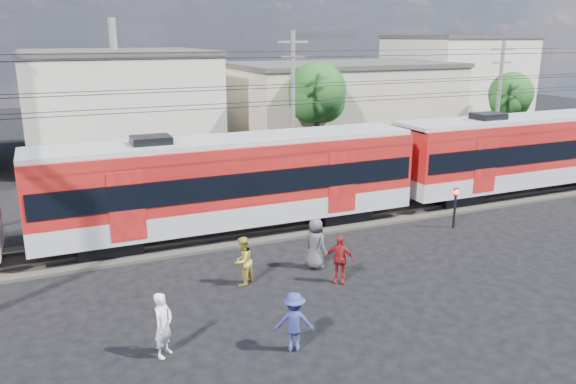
% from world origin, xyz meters
% --- Properties ---
extents(ground, '(120.00, 120.00, 0.00)m').
position_xyz_m(ground, '(0.00, 0.00, 0.00)').
color(ground, black).
rests_on(ground, ground).
extents(track_bed, '(70.00, 3.40, 0.12)m').
position_xyz_m(track_bed, '(0.00, 8.00, 0.06)').
color(track_bed, '#2D2823').
rests_on(track_bed, ground).
extents(rail_near, '(70.00, 0.12, 0.12)m').
position_xyz_m(rail_near, '(0.00, 7.25, 0.18)').
color(rail_near, '#59544C').
rests_on(rail_near, track_bed).
extents(rail_far, '(70.00, 0.12, 0.12)m').
position_xyz_m(rail_far, '(0.00, 8.75, 0.18)').
color(rail_far, '#59544C').
rests_on(rail_far, track_bed).
extents(commuter_train, '(50.30, 3.08, 4.17)m').
position_xyz_m(commuter_train, '(0.26, 8.00, 2.40)').
color(commuter_train, black).
rests_on(commuter_train, ground).
extents(building_midwest, '(12.24, 12.24, 7.30)m').
position_xyz_m(building_midwest, '(-2.00, 27.00, 3.66)').
color(building_midwest, beige).
rests_on(building_midwest, ground).
extents(building_mideast, '(16.32, 10.20, 6.30)m').
position_xyz_m(building_mideast, '(14.00, 24.00, 3.16)').
color(building_mideast, tan).
rests_on(building_mideast, ground).
extents(building_east, '(10.20, 10.20, 8.30)m').
position_xyz_m(building_east, '(28.00, 28.00, 4.16)').
color(building_east, beige).
rests_on(building_east, ground).
extents(utility_pole_mid, '(1.80, 0.24, 8.50)m').
position_xyz_m(utility_pole_mid, '(6.00, 15.00, 4.53)').
color(utility_pole_mid, slate).
rests_on(utility_pole_mid, ground).
extents(utility_pole_east, '(1.80, 0.24, 8.00)m').
position_xyz_m(utility_pole_east, '(20.00, 14.00, 4.28)').
color(utility_pole_east, slate).
rests_on(utility_pole_east, ground).
extents(tree_near, '(3.82, 3.64, 6.72)m').
position_xyz_m(tree_near, '(9.19, 18.09, 4.66)').
color(tree_near, '#382619').
rests_on(tree_near, ground).
extents(tree_far, '(3.36, 3.12, 5.76)m').
position_xyz_m(tree_far, '(24.19, 17.09, 3.99)').
color(tree_far, '#382619').
rests_on(tree_far, ground).
extents(pedestrian_a, '(0.76, 0.77, 1.79)m').
position_xyz_m(pedestrian_a, '(-4.56, -0.35, 0.90)').
color(pedestrian_a, white).
rests_on(pedestrian_a, ground).
extents(pedestrian_b, '(1.05, 1.02, 1.71)m').
position_xyz_m(pedestrian_b, '(-1.20, 3.02, 0.85)').
color(pedestrian_b, gold).
rests_on(pedestrian_b, ground).
extents(pedestrian_c, '(1.24, 1.00, 1.68)m').
position_xyz_m(pedestrian_c, '(-1.30, -1.49, 0.84)').
color(pedestrian_c, navy).
rests_on(pedestrian_c, ground).
extents(pedestrian_d, '(1.04, 0.96, 1.71)m').
position_xyz_m(pedestrian_d, '(1.89, 1.85, 0.86)').
color(pedestrian_d, maroon).
rests_on(pedestrian_d, ground).
extents(pedestrian_e, '(0.92, 1.08, 1.89)m').
position_xyz_m(pedestrian_e, '(1.70, 3.32, 0.94)').
color(pedestrian_e, '#444448').
rests_on(pedestrian_e, ground).
extents(car_silver, '(4.45, 2.42, 1.44)m').
position_xyz_m(car_silver, '(22.42, 12.13, 0.72)').
color(car_silver, '#ACADB3').
rests_on(car_silver, ground).
extents(crossing_signal, '(0.27, 0.27, 1.83)m').
position_xyz_m(crossing_signal, '(9.26, 4.82, 1.27)').
color(crossing_signal, black).
rests_on(crossing_signal, ground).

